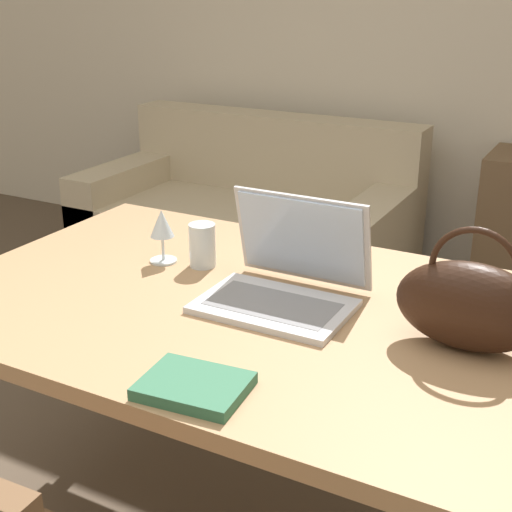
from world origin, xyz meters
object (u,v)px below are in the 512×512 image
Objects in this scene: couch at (249,229)px; wine_glass at (162,227)px; handbag at (470,305)px; laptop at (287,274)px; drinking_glass at (202,245)px.

wine_glass is (0.56, -1.51, 0.56)m from couch.
wine_glass is 0.48× the size of handbag.
handbag is (0.44, -0.05, 0.03)m from laptop.
handbag reaches higher than laptop.
handbag is (0.73, -0.13, 0.04)m from drinking_glass.
laptop is at bearing -58.26° from couch.
drinking_glass is at bearing 164.13° from laptop.
laptop is 2.98× the size of drinking_glass.
couch is 1.92m from laptop.
handbag is at bearing -48.88° from couch.
couch is 4.51× the size of laptop.
laptop is at bearing -8.16° from wine_glass.
couch is at bearing 131.12° from handbag.
laptop is 1.14× the size of handbag.
couch is 10.73× the size of wine_glass.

